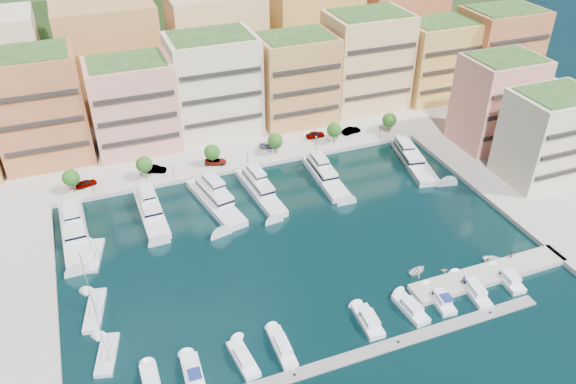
% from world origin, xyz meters
% --- Properties ---
extents(ground, '(400.00, 400.00, 0.00)m').
position_xyz_m(ground, '(0.00, 0.00, 0.00)').
color(ground, black).
rests_on(ground, ground).
extents(north_quay, '(220.00, 64.00, 2.00)m').
position_xyz_m(north_quay, '(0.00, 62.00, 0.00)').
color(north_quay, '#9E998E').
rests_on(north_quay, ground).
extents(east_quay, '(34.00, 76.00, 2.00)m').
position_xyz_m(east_quay, '(62.00, -8.00, 0.00)').
color(east_quay, '#9E998E').
rests_on(east_quay, ground).
extents(hillside, '(240.00, 40.00, 58.00)m').
position_xyz_m(hillside, '(0.00, 110.00, 0.00)').
color(hillside, '#1B3616').
rests_on(hillside, ground).
extents(south_pontoon, '(72.00, 2.20, 0.35)m').
position_xyz_m(south_pontoon, '(-3.00, -30.00, 0.00)').
color(south_pontoon, gray).
rests_on(south_pontoon, ground).
extents(finger_pier, '(32.00, 5.00, 2.00)m').
position_xyz_m(finger_pier, '(30.00, -22.00, 0.00)').
color(finger_pier, '#9E998E').
rests_on(finger_pier, ground).
extents(apartment_1, '(20.00, 16.50, 26.80)m').
position_xyz_m(apartment_1, '(-44.00, 51.99, 14.31)').
color(apartment_1, '#BF723F').
rests_on(apartment_1, north_quay).
extents(apartment_2, '(20.00, 15.50, 22.80)m').
position_xyz_m(apartment_2, '(-23.00, 49.99, 12.31)').
color(apartment_2, tan).
rests_on(apartment_2, north_quay).
extents(apartment_3, '(22.00, 16.50, 25.80)m').
position_xyz_m(apartment_3, '(-2.00, 51.99, 13.81)').
color(apartment_3, beige).
rests_on(apartment_3, north_quay).
extents(apartment_4, '(20.00, 15.50, 23.80)m').
position_xyz_m(apartment_4, '(20.00, 49.99, 12.81)').
color(apartment_4, tan).
rests_on(apartment_4, north_quay).
extents(apartment_5, '(22.00, 16.50, 26.80)m').
position_xyz_m(apartment_5, '(42.00, 51.99, 14.31)').
color(apartment_5, '#ECB17D').
rests_on(apartment_5, north_quay).
extents(apartment_6, '(20.00, 15.50, 22.80)m').
position_xyz_m(apartment_6, '(64.00, 49.99, 12.31)').
color(apartment_6, '#CC8D4A').
rests_on(apartment_6, north_quay).
extents(apartment_7, '(22.00, 16.50, 24.80)m').
position_xyz_m(apartment_7, '(84.00, 47.99, 13.31)').
color(apartment_7, '#BF723F').
rests_on(apartment_7, north_quay).
extents(apartment_east_a, '(18.00, 14.50, 22.80)m').
position_xyz_m(apartment_east_a, '(62.00, 19.99, 12.31)').
color(apartment_east_a, tan).
rests_on(apartment_east_a, east_quay).
extents(apartment_east_b, '(18.00, 14.50, 20.80)m').
position_xyz_m(apartment_east_b, '(62.00, 1.99, 11.31)').
color(apartment_east_b, beige).
rests_on(apartment_east_b, east_quay).
extents(backblock_1, '(26.00, 18.00, 30.00)m').
position_xyz_m(backblock_1, '(-25.00, 74.00, 16.00)').
color(backblock_1, tan).
rests_on(backblock_1, north_quay).
extents(backblock_2, '(26.00, 18.00, 30.00)m').
position_xyz_m(backblock_2, '(5.00, 74.00, 16.00)').
color(backblock_2, '#ECB17D').
rests_on(backblock_2, north_quay).
extents(backblock_3, '(26.00, 18.00, 30.00)m').
position_xyz_m(backblock_3, '(35.00, 74.00, 16.00)').
color(backblock_3, '#CC8D4A').
rests_on(backblock_3, north_quay).
extents(backblock_4, '(26.00, 18.00, 30.00)m').
position_xyz_m(backblock_4, '(65.00, 74.00, 16.00)').
color(backblock_4, '#BF723F').
rests_on(backblock_4, north_quay).
extents(tree_0, '(3.80, 3.80, 5.65)m').
position_xyz_m(tree_0, '(-40.00, 33.50, 4.74)').
color(tree_0, '#473323').
rests_on(tree_0, north_quay).
extents(tree_1, '(3.80, 3.80, 5.65)m').
position_xyz_m(tree_1, '(-24.00, 33.50, 4.74)').
color(tree_1, '#473323').
rests_on(tree_1, north_quay).
extents(tree_2, '(3.80, 3.80, 5.65)m').
position_xyz_m(tree_2, '(-8.00, 33.50, 4.74)').
color(tree_2, '#473323').
rests_on(tree_2, north_quay).
extents(tree_3, '(3.80, 3.80, 5.65)m').
position_xyz_m(tree_3, '(8.00, 33.50, 4.74)').
color(tree_3, '#473323').
rests_on(tree_3, north_quay).
extents(tree_4, '(3.80, 3.80, 5.65)m').
position_xyz_m(tree_4, '(24.00, 33.50, 4.74)').
color(tree_4, '#473323').
rests_on(tree_4, north_quay).
extents(tree_5, '(3.80, 3.80, 5.65)m').
position_xyz_m(tree_5, '(40.00, 33.50, 4.74)').
color(tree_5, '#473323').
rests_on(tree_5, north_quay).
extents(lamppost_0, '(0.30, 0.30, 4.20)m').
position_xyz_m(lamppost_0, '(-36.00, 31.20, 3.83)').
color(lamppost_0, black).
rests_on(lamppost_0, north_quay).
extents(lamppost_1, '(0.30, 0.30, 4.20)m').
position_xyz_m(lamppost_1, '(-18.00, 31.20, 3.83)').
color(lamppost_1, black).
rests_on(lamppost_1, north_quay).
extents(lamppost_2, '(0.30, 0.30, 4.20)m').
position_xyz_m(lamppost_2, '(0.00, 31.20, 3.83)').
color(lamppost_2, black).
rests_on(lamppost_2, north_quay).
extents(lamppost_3, '(0.30, 0.30, 4.20)m').
position_xyz_m(lamppost_3, '(18.00, 31.20, 3.83)').
color(lamppost_3, black).
rests_on(lamppost_3, north_quay).
extents(lamppost_4, '(0.30, 0.30, 4.20)m').
position_xyz_m(lamppost_4, '(36.00, 31.20, 3.83)').
color(lamppost_4, black).
rests_on(lamppost_4, north_quay).
extents(yacht_0, '(5.54, 22.56, 7.30)m').
position_xyz_m(yacht_0, '(-40.86, 18.73, 1.21)').
color(yacht_0, silver).
rests_on(yacht_0, ground).
extents(yacht_1, '(5.06, 19.12, 7.30)m').
position_xyz_m(yacht_1, '(-25.24, 20.24, 1.09)').
color(yacht_1, silver).
rests_on(yacht_1, ground).
extents(yacht_2, '(8.83, 21.54, 7.30)m').
position_xyz_m(yacht_2, '(-11.41, 19.38, 1.21)').
color(yacht_2, silver).
rests_on(yacht_2, ground).
extents(yacht_3, '(5.92, 20.70, 7.30)m').
position_xyz_m(yacht_3, '(-0.93, 19.65, 1.21)').
color(yacht_3, silver).
rests_on(yacht_3, ground).
extents(yacht_4, '(5.26, 19.79, 7.30)m').
position_xyz_m(yacht_4, '(15.27, 19.95, 1.09)').
color(yacht_4, silver).
rests_on(yacht_4, ground).
extents(yacht_6, '(9.04, 21.90, 7.30)m').
position_xyz_m(yacht_6, '(38.65, 19.22, 1.21)').
color(yacht_6, silver).
rests_on(yacht_6, ground).
extents(cruiser_1, '(3.07, 7.69, 2.66)m').
position_xyz_m(cruiser_1, '(-26.38, -24.60, 0.57)').
color(cruiser_1, white).
rests_on(cruiser_1, ground).
extents(cruiser_2, '(3.42, 8.23, 2.55)m').
position_xyz_m(cruiser_2, '(-18.40, -24.59, 0.55)').
color(cruiser_2, white).
rests_on(cruiser_2, ground).
extents(cruiser_3, '(2.48, 8.67, 2.55)m').
position_xyz_m(cruiser_3, '(-11.96, -24.59, 0.55)').
color(cruiser_3, white).
rests_on(cruiser_3, ground).
extents(cruiser_5, '(3.26, 7.60, 2.55)m').
position_xyz_m(cruiser_5, '(3.51, -24.58, 0.55)').
color(cruiser_5, white).
rests_on(cruiser_5, ground).
extents(cruiser_6, '(3.42, 7.85, 2.55)m').
position_xyz_m(cruiser_6, '(11.65, -24.58, 0.55)').
color(cruiser_6, white).
rests_on(cruiser_6, ground).
extents(cruiser_7, '(3.42, 7.47, 2.66)m').
position_xyz_m(cruiser_7, '(17.65, -24.60, 0.57)').
color(cruiser_7, white).
rests_on(cruiser_7, ground).
extents(cruiser_8, '(3.75, 9.34, 2.55)m').
position_xyz_m(cruiser_8, '(24.57, -24.60, 0.55)').
color(cruiser_8, white).
rests_on(cruiser_8, ground).
extents(cruiser_9, '(3.37, 7.50, 2.55)m').
position_xyz_m(cruiser_9, '(32.23, -24.58, 0.55)').
color(cruiser_9, white).
rests_on(cruiser_9, ground).
extents(sailboat_0, '(4.80, 8.77, 13.20)m').
position_xyz_m(sailboat_0, '(-38.13, -15.95, 0.32)').
color(sailboat_0, silver).
rests_on(sailboat_0, ground).
extents(sailboat_1, '(4.93, 10.50, 13.20)m').
position_xyz_m(sailboat_1, '(-39.06, -5.36, 0.31)').
color(sailboat_1, silver).
rests_on(sailboat_1, ground).
extents(sailboat_2, '(4.92, 9.98, 13.20)m').
position_xyz_m(sailboat_2, '(-37.87, 9.79, 0.31)').
color(sailboat_2, silver).
rests_on(sailboat_2, ground).
extents(tender_0, '(4.46, 3.77, 0.79)m').
position_xyz_m(tender_0, '(18.14, -16.38, 0.39)').
color(tender_0, silver).
rests_on(tender_0, ground).
extents(tender_1, '(1.69, 1.54, 0.76)m').
position_xyz_m(tender_1, '(22.91, -17.99, 0.38)').
color(tender_1, beige).
rests_on(tender_1, ground).
extents(tender_2, '(4.07, 3.40, 0.73)m').
position_xyz_m(tender_2, '(33.37, -18.54, 0.36)').
color(tender_2, white).
rests_on(tender_2, ground).
extents(car_0, '(4.93, 3.01, 1.57)m').
position_xyz_m(car_0, '(-37.21, 35.02, 1.78)').
color(car_0, gray).
rests_on(car_0, north_quay).
extents(car_1, '(5.18, 3.56, 1.62)m').
position_xyz_m(car_1, '(-21.37, 35.53, 1.81)').
color(car_1, gray).
rests_on(car_1, north_quay).
extents(car_2, '(5.75, 4.09, 1.45)m').
position_xyz_m(car_2, '(-7.22, 34.10, 1.73)').
color(car_2, gray).
rests_on(car_2, north_quay).
extents(car_3, '(4.99, 2.88, 1.36)m').
position_xyz_m(car_3, '(7.36, 37.10, 1.68)').
color(car_3, gray).
rests_on(car_3, north_quay).
extents(car_4, '(5.00, 2.09, 1.69)m').
position_xyz_m(car_4, '(20.80, 38.00, 1.84)').
color(car_4, gray).
rests_on(car_4, north_quay).
extents(car_5, '(5.37, 2.61, 1.70)m').
position_xyz_m(car_5, '(30.61, 36.71, 1.85)').
color(car_5, gray).
rests_on(car_5, north_quay).
extents(person_0, '(0.79, 0.76, 1.82)m').
position_xyz_m(person_0, '(23.48, -22.76, 1.91)').
color(person_0, '#232647').
rests_on(person_0, finger_pier).
extents(person_1, '(1.02, 0.91, 1.75)m').
position_xyz_m(person_1, '(36.22, -20.00, 1.88)').
color(person_1, brown).
rests_on(person_1, finger_pier).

